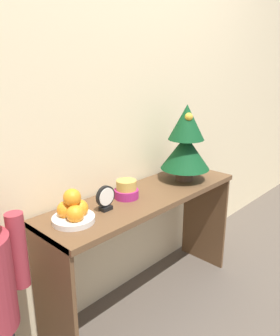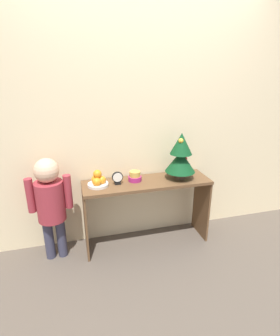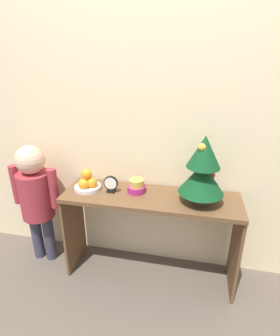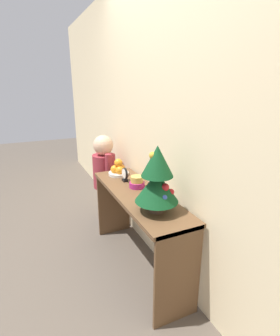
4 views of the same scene
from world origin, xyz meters
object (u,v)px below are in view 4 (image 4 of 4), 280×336
at_px(fruit_bowl, 119,170).
at_px(desk_clock, 125,175).
at_px(singing_bowl, 137,182).
at_px(child_figure, 104,170).
at_px(mini_tree, 157,179).

relative_size(fruit_bowl, desk_clock, 1.55).
distance_m(fruit_bowl, desk_clock, 0.19).
bearing_deg(singing_bowl, child_figure, -177.04).
bearing_deg(fruit_bowl, singing_bowl, 4.87).
height_order(singing_bowl, desk_clock, desk_clock).
height_order(mini_tree, singing_bowl, mini_tree).
xyz_separation_m(mini_tree, fruit_bowl, (-0.82, 0.02, -0.19)).
relative_size(desk_clock, child_figure, 0.12).
height_order(desk_clock, child_figure, child_figure).
bearing_deg(singing_bowl, mini_tree, -6.80).
xyz_separation_m(desk_clock, child_figure, (-0.63, -0.00, -0.14)).
bearing_deg(mini_tree, fruit_bowl, 178.41).
bearing_deg(mini_tree, singing_bowl, 173.20).
height_order(fruit_bowl, singing_bowl, fruit_bowl).
height_order(mini_tree, desk_clock, mini_tree).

